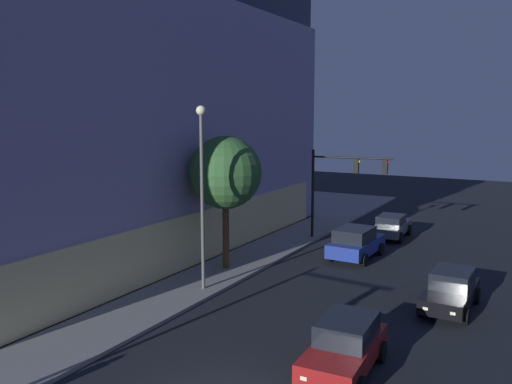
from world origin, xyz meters
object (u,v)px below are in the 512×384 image
(car_red, at_px, (345,345))
(car_grey, at_px, (392,226))
(sidewalk_tree, at_px, (225,173))
(modern_building, at_px, (44,108))
(car_blue, at_px, (356,243))
(street_lamp_sidewalk, at_px, (202,176))
(car_black, at_px, (451,290))
(traffic_light_far_corner, at_px, (343,176))

(car_red, distance_m, car_grey, 19.65)
(sidewalk_tree, bearing_deg, modern_building, 86.07)
(modern_building, height_order, car_grey, modern_building)
(car_blue, relative_size, car_grey, 1.06)
(street_lamp_sidewalk, relative_size, sidewalk_tree, 1.21)
(car_red, height_order, car_blue, car_blue)
(car_red, bearing_deg, car_black, -15.19)
(sidewalk_tree, relative_size, car_blue, 1.51)
(sidewalk_tree, height_order, car_black, sidewalk_tree)
(sidewalk_tree, bearing_deg, car_red, -129.58)
(traffic_light_far_corner, relative_size, car_grey, 1.33)
(street_lamp_sidewalk, relative_size, car_red, 1.92)
(traffic_light_far_corner, height_order, car_red, traffic_light_far_corner)
(car_black, bearing_deg, traffic_light_far_corner, 41.42)
(street_lamp_sidewalk, height_order, car_red, street_lamp_sidewalk)
(car_grey, bearing_deg, car_red, -169.51)
(car_black, bearing_deg, car_red, 164.81)
(sidewalk_tree, distance_m, car_blue, 8.73)
(car_red, bearing_deg, car_grey, 10.49)
(car_blue, height_order, car_grey, car_blue)
(car_red, distance_m, car_black, 7.77)
(modern_building, relative_size, car_red, 6.91)
(sidewalk_tree, distance_m, car_red, 12.78)
(car_blue, bearing_deg, modern_building, 102.86)
(traffic_light_far_corner, height_order, sidewalk_tree, sidewalk_tree)
(traffic_light_far_corner, bearing_deg, modern_building, 114.44)
(car_red, xyz_separation_m, car_grey, (19.32, 3.58, -0.07))
(modern_building, xyz_separation_m, street_lamp_sidewalk, (-4.40, -15.50, -3.16))
(car_red, relative_size, car_blue, 0.95)
(car_blue, bearing_deg, street_lamp_sidewalk, 154.02)
(car_grey, bearing_deg, street_lamp_sidewalk, 162.29)
(car_blue, distance_m, car_grey, 6.13)
(traffic_light_far_corner, height_order, car_blue, traffic_light_far_corner)
(modern_building, distance_m, traffic_light_far_corner, 19.97)
(sidewalk_tree, bearing_deg, traffic_light_far_corner, -19.17)
(car_black, relative_size, car_grey, 1.02)
(street_lamp_sidewalk, xyz_separation_m, sidewalk_tree, (3.40, 0.89, -0.21))
(sidewalk_tree, relative_size, car_grey, 1.60)
(modern_building, height_order, car_black, modern_building)
(car_black, bearing_deg, car_blue, 46.72)
(modern_building, bearing_deg, car_black, -92.60)
(car_black, distance_m, car_grey, 13.09)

